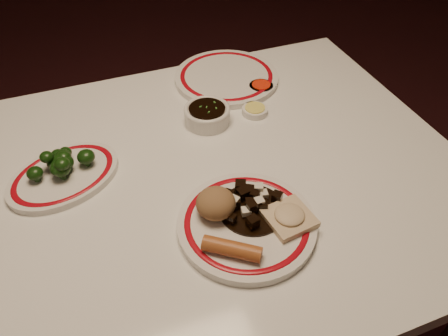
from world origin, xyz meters
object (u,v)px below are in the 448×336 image
Objects in this scene: stirfry_heap at (250,204)px; dining_table at (192,205)px; fried_wonton at (289,217)px; main_plate at (247,224)px; soy_bowl at (207,115)px; rice_mound at (216,203)px; broccoli_plate at (64,176)px; spring_roll at (232,249)px; broccoli_pile at (61,163)px.

dining_table is at bearing 119.21° from stirfry_heap.
fried_wonton is 0.69× the size of stirfry_heap.
main_plate is 1.99× the size of stirfry_heap.
main_plate is at bearing 161.05° from fried_wonton.
soy_bowl reaches higher than main_plate.
rice_mound reaches higher than stirfry_heap.
stirfry_heap reaches higher than main_plate.
fried_wonton is 0.85× the size of soy_bowl.
main_plate reaches higher than broccoli_plate.
soy_bowl is at bearing 59.79° from dining_table.
stirfry_heap reaches higher than dining_table.
stirfry_heap is at bearing -93.83° from soy_bowl.
main_plate is at bearing -39.90° from broccoli_plate.
spring_roll is at bearing -103.16° from soy_bowl.
dining_table is 4.45× the size of main_plate.
rice_mound reaches higher than soy_bowl.
main_plate is 0.04m from stirfry_heap.
spring_roll is 0.41m from broccoli_pile.
fried_wonton is at bearing -55.60° from dining_table.
soy_bowl is (-0.04, 0.36, -0.01)m from fried_wonton.
broccoli_pile is at bearing 158.56° from dining_table.
broccoli_plate is (-0.38, 0.28, -0.02)m from fried_wonton.
fried_wonton is (0.13, -0.20, 0.12)m from dining_table.
dining_table is 0.26m from spring_roll.
broccoli_plate is at bearing -100.58° from broccoli_pile.
rice_mound is at bearing 32.63° from spring_roll.
rice_mound is 0.10m from spring_roll.
spring_roll is 0.77× the size of stirfry_heap.
main_plate is at bearing -70.92° from dining_table.
broccoli_pile is (-0.26, 0.23, -0.01)m from rice_mound.
broccoli_pile is (-0.25, 0.10, 0.13)m from dining_table.
dining_table is 12.81× the size of fried_wonton.
stirfry_heap is (0.08, -0.14, 0.12)m from dining_table.
stirfry_heap is at bearing -2.62° from spring_roll.
stirfry_heap reaches higher than broccoli_plate.
stirfry_heap is at bearing -34.76° from broccoli_plate.
broccoli_plate is (-0.26, 0.22, -0.04)m from rice_mound.
soy_bowl is at bearing 86.17° from stirfry_heap.
broccoli_pile reaches higher than stirfry_heap.
dining_table is at bearing -19.61° from broccoli_plate.
main_plate is 0.41m from broccoli_pile.
main_plate is 2.57× the size of spring_roll.
fried_wonton is 0.08m from stirfry_heap.
spring_roll is at bearing -51.04° from broccoli_plate.
stirfry_heap is (0.07, -0.01, -0.02)m from rice_mound.
main_plate is at bearing -6.15° from spring_roll.
stirfry_heap is (0.07, 0.09, -0.00)m from spring_roll.
main_plate is 0.07m from rice_mound.
broccoli_pile is 0.35m from soy_bowl.
broccoli_pile is (-0.33, 0.24, 0.01)m from stirfry_heap.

